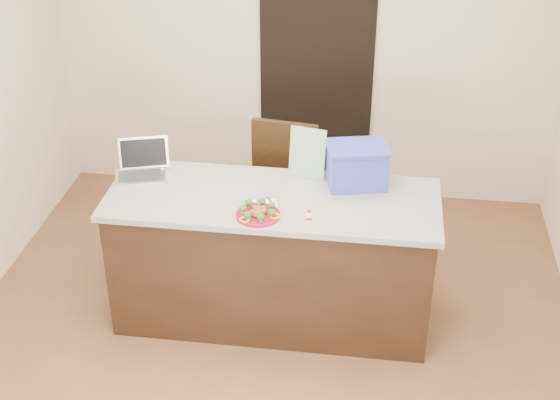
# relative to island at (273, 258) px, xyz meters

# --- Properties ---
(ground) EXTENTS (4.00, 4.00, 0.00)m
(ground) POSITION_rel_island_xyz_m (0.00, -0.25, -0.46)
(ground) COLOR brown
(ground) RESTS_ON ground
(room_shell) EXTENTS (4.00, 4.00, 4.00)m
(room_shell) POSITION_rel_island_xyz_m (0.00, -0.25, 1.16)
(room_shell) COLOR white
(room_shell) RESTS_ON ground
(doorway) EXTENTS (0.90, 0.02, 2.00)m
(doorway) POSITION_rel_island_xyz_m (0.10, 1.73, 0.54)
(doorway) COLOR black
(doorway) RESTS_ON ground
(island) EXTENTS (2.06, 0.76, 0.92)m
(island) POSITION_rel_island_xyz_m (0.00, 0.00, 0.00)
(island) COLOR black
(island) RESTS_ON ground
(plate) EXTENTS (0.26, 0.26, 0.02)m
(plate) POSITION_rel_island_xyz_m (-0.05, -0.23, 0.47)
(plate) COLOR maroon
(plate) RESTS_ON island
(meatballs) EXTENTS (0.10, 0.11, 0.04)m
(meatballs) POSITION_rel_island_xyz_m (-0.05, -0.23, 0.49)
(meatballs) COLOR brown
(meatballs) RESTS_ON plate
(broccoli) EXTENTS (0.22, 0.22, 0.04)m
(broccoli) POSITION_rel_island_xyz_m (-0.05, -0.23, 0.51)
(broccoli) COLOR #1F4F15
(broccoli) RESTS_ON plate
(pepper_rings) EXTENTS (0.23, 0.24, 0.01)m
(pepper_rings) POSITION_rel_island_xyz_m (-0.05, -0.23, 0.48)
(pepper_rings) COLOR yellow
(pepper_rings) RESTS_ON plate
(napkin) EXTENTS (0.19, 0.19, 0.01)m
(napkin) POSITION_rel_island_xyz_m (-0.03, -0.12, 0.46)
(napkin) COLOR white
(napkin) RESTS_ON island
(fork) EXTENTS (0.08, 0.16, 0.00)m
(fork) POSITION_rel_island_xyz_m (-0.05, -0.11, 0.47)
(fork) COLOR silver
(fork) RESTS_ON napkin
(knife) EXTENTS (0.07, 0.19, 0.01)m
(knife) POSITION_rel_island_xyz_m (-0.00, -0.14, 0.47)
(knife) COLOR white
(knife) RESTS_ON napkin
(yogurt_bottle) EXTENTS (0.03, 0.03, 0.07)m
(yogurt_bottle) POSITION_rel_island_xyz_m (0.25, -0.25, 0.49)
(yogurt_bottle) COLOR white
(yogurt_bottle) RESTS_ON island
(laptop) EXTENTS (0.37, 0.34, 0.22)m
(laptop) POSITION_rel_island_xyz_m (-0.88, 0.19, 0.52)
(laptop) COLOR silver
(laptop) RESTS_ON island
(leaflet) EXTENTS (0.24, 0.10, 0.33)m
(leaflet) POSITION_rel_island_xyz_m (0.18, 0.29, 0.63)
(leaflet) COLOR silver
(leaflet) RESTS_ON island
(blue_box) EXTENTS (0.43, 0.35, 0.27)m
(blue_box) POSITION_rel_island_xyz_m (0.50, 0.23, 0.60)
(blue_box) COLOR #313DB1
(blue_box) RESTS_ON island
(chair) EXTENTS (0.53, 0.53, 1.07)m
(chair) POSITION_rel_island_xyz_m (-0.03, 0.66, 0.15)
(chair) COLOR #341F0F
(chair) RESTS_ON ground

